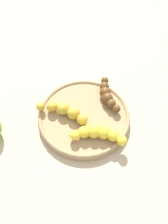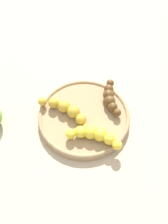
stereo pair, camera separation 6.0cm
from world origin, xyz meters
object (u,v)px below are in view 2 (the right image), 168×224
at_px(banana_yellow, 95,135).
at_px(banana_overripe, 110,98).
at_px(banana_spotted, 67,111).
at_px(fruit_bowl, 84,118).

xyz_separation_m(banana_yellow, banana_overripe, (-0.12, -0.03, -0.00)).
relative_size(banana_spotted, banana_yellow, 1.24).
bearing_deg(fruit_bowl, banana_overripe, 160.61).
xyz_separation_m(banana_spotted, banana_overripe, (-0.10, 0.07, -0.00)).
relative_size(fruit_bowl, banana_yellow, 1.81).
bearing_deg(banana_spotted, banana_yellow, -100.98).
relative_size(banana_spotted, banana_overripe, 1.81).
relative_size(fruit_bowl, banana_overripe, 2.63).
relative_size(banana_yellow, banana_overripe, 1.45).
bearing_deg(banana_overripe, banana_spotted, 13.25).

